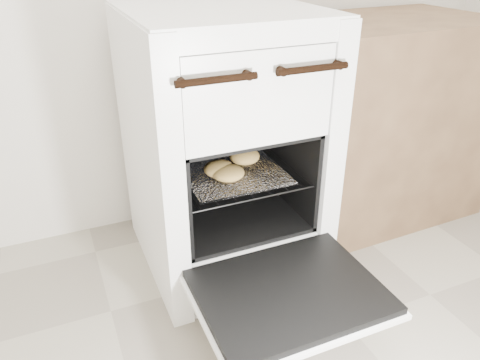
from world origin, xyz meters
The scene contains 6 objects.
stove centered at (0.12, 1.18, 0.43)m, with size 0.57×0.64×0.88m.
oven_door centered at (0.12, 0.70, 0.19)m, with size 0.52×0.40×0.04m.
oven_rack centered at (0.12, 1.12, 0.37)m, with size 0.42×0.40×0.01m.
foil_sheet centered at (0.12, 1.10, 0.38)m, with size 0.32×0.29×0.01m, color white.
baked_rolls centered at (0.12, 1.11, 0.41)m, with size 0.25×0.23×0.05m.
counter centered at (0.84, 1.27, 0.40)m, with size 0.80×0.53×0.80m, color brown.
Camera 1 is at (-0.40, -0.17, 1.07)m, focal length 35.00 mm.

